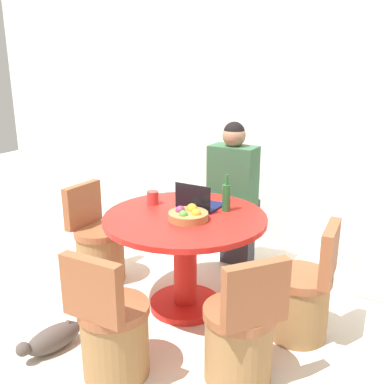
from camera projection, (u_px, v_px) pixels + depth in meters
ground_plane at (173, 315)px, 3.35m from camera, size 12.00×12.00×0.00m
wall_back at (261, 116)px, 4.28m from camera, size 7.00×0.06×2.60m
dining_table at (185, 242)px, 3.30m from camera, size 1.18×1.18×0.75m
chair_right_side at (302, 298)px, 3.02m from camera, size 0.43×0.42×0.83m
chair_left_side at (99, 248)px, 3.81m from camera, size 0.42×0.42×0.83m
chair_near_right_corner at (240, 338)px, 2.60m from camera, size 0.49×0.49×0.83m
chair_near_camera at (113, 334)px, 2.64m from camera, size 0.42×0.42×0.83m
person_seated at (235, 190)px, 3.91m from camera, size 0.40×0.37×1.33m
laptop at (199, 203)px, 3.38m from camera, size 0.29×0.26×0.21m
fruit_bowl at (188, 215)px, 3.14m from camera, size 0.28×0.28×0.10m
coffee_cup at (153, 198)px, 3.47m from camera, size 0.09×0.09×0.10m
bottle at (226, 197)px, 3.30m from camera, size 0.06×0.06×0.28m
cat at (53, 339)px, 2.92m from camera, size 0.24×0.50×0.17m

